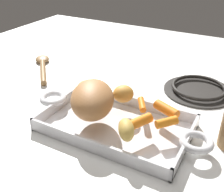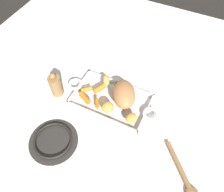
{
  "view_description": "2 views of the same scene",
  "coord_description": "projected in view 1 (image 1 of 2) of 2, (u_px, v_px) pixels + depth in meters",
  "views": [
    {
      "loc": [
        -0.25,
        0.48,
        0.39
      ],
      "look_at": [
        0.02,
        -0.03,
        0.07
      ],
      "focal_mm": 44.25,
      "sensor_mm": 36.0,
      "label": 1
    },
    {
      "loc": [
        0.24,
        -0.5,
        0.84
      ],
      "look_at": [
        0.01,
        -0.01,
        0.07
      ],
      "focal_mm": 34.77,
      "sensor_mm": 36.0,
      "label": 2
    }
  ],
  "objects": [
    {
      "name": "baby_carrot_center_left",
      "position": [
        166.0,
        109.0,
        0.64
      ],
      "size": [
        0.07,
        0.05,
        0.02
      ],
      "primitive_type": "cylinder",
      "rotation": [
        1.57,
        0.0,
        4.28
      ],
      "color": "orange",
      "rests_on": "roasting_dish"
    },
    {
      "name": "roasting_dish",
      "position": [
        116.0,
        124.0,
        0.65
      ],
      "size": [
        0.45,
        0.21,
        0.04
      ],
      "color": "silver",
      "rests_on": "ground_plane"
    },
    {
      "name": "pork_roast",
      "position": [
        92.0,
        99.0,
        0.63
      ],
      "size": [
        0.16,
        0.18,
        0.07
      ],
      "primitive_type": "ellipsoid",
      "rotation": [
        0.0,
        0.0,
        2.08
      ],
      "color": "#AA7141",
      "rests_on": "roasting_dish"
    },
    {
      "name": "ground_plane",
      "position": [
        116.0,
        128.0,
        0.66
      ],
      "size": [
        1.71,
        1.71,
        0.0
      ],
      "primitive_type": "plane",
      "color": "white"
    },
    {
      "name": "potato_whole",
      "position": [
        86.0,
        86.0,
        0.74
      ],
      "size": [
        0.06,
        0.06,
        0.03
      ],
      "primitive_type": "ellipsoid",
      "rotation": [
        0.0,
        0.0,
        4.4
      ],
      "color": "gold",
      "rests_on": "roasting_dish"
    },
    {
      "name": "stove_burner_rear",
      "position": [
        198.0,
        89.0,
        0.81
      ],
      "size": [
        0.2,
        0.2,
        0.02
      ],
      "color": "#282623",
      "rests_on": "ground_plane"
    },
    {
      "name": "serving_spoon",
      "position": [
        43.0,
        65.0,
        0.97
      ],
      "size": [
        0.19,
        0.2,
        0.02
      ],
      "rotation": [
        0.0,
        0.0,
        5.45
      ],
      "color": "olive",
      "rests_on": "ground_plane"
    },
    {
      "name": "baby_carrot_long",
      "position": [
        142.0,
        104.0,
        0.67
      ],
      "size": [
        0.04,
        0.05,
        0.02
      ],
      "primitive_type": "cylinder",
      "rotation": [
        1.63,
        0.0,
        3.67
      ],
      "color": "orange",
      "rests_on": "roasting_dish"
    },
    {
      "name": "baby_carrot_short",
      "position": [
        139.0,
        122.0,
        0.6
      ],
      "size": [
        0.05,
        0.07,
        0.02
      ],
      "primitive_type": "cylinder",
      "rotation": [
        1.58,
        0.0,
        2.67
      ],
      "color": "orange",
      "rests_on": "roasting_dish"
    },
    {
      "name": "potato_halved",
      "position": [
        123.0,
        94.0,
        0.69
      ],
      "size": [
        0.07,
        0.07,
        0.04
      ],
      "primitive_type": "ellipsoid",
      "rotation": [
        0.0,
        0.0,
        4.03
      ],
      "color": "gold",
      "rests_on": "roasting_dish"
    },
    {
      "name": "potato_corner",
      "position": [
        126.0,
        130.0,
        0.56
      ],
      "size": [
        0.06,
        0.07,
        0.04
      ],
      "primitive_type": "ellipsoid",
      "rotation": [
        0.0,
        0.0,
        5.29
      ],
      "color": "gold",
      "rests_on": "roasting_dish"
    },
    {
      "name": "baby_carrot_southeast",
      "position": [
        167.0,
        122.0,
        0.6
      ],
      "size": [
        0.05,
        0.05,
        0.02
      ],
      "primitive_type": "cylinder",
      "rotation": [
        1.63,
        0.0,
        2.39
      ],
      "color": "orange",
      "rests_on": "roasting_dish"
    }
  ]
}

